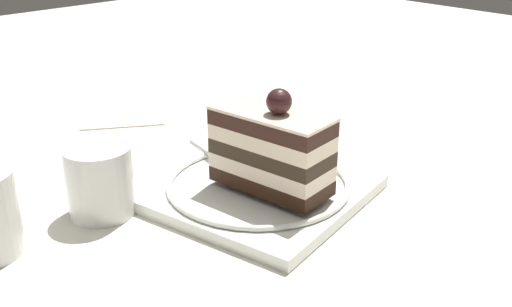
# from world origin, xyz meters

# --- Properties ---
(ground_plane) EXTENTS (2.40, 2.40, 0.00)m
(ground_plane) POSITION_xyz_m (0.00, 0.00, 0.00)
(ground_plane) COLOR silver
(dessert_plate) EXTENTS (0.24, 0.24, 0.02)m
(dessert_plate) POSITION_xyz_m (-0.00, 0.01, 0.01)
(dessert_plate) COLOR white
(dessert_plate) RESTS_ON ground_plane
(cake_slice) EXTENTS (0.13, 0.07, 0.11)m
(cake_slice) POSITION_xyz_m (0.02, 0.01, 0.06)
(cake_slice) COLOR black
(cake_slice) RESTS_ON dessert_plate
(whipped_cream_dollop) EXTENTS (0.05, 0.05, 0.06)m
(whipped_cream_dollop) POSITION_xyz_m (-0.05, 0.07, 0.05)
(whipped_cream_dollop) COLOR white
(whipped_cream_dollop) RESTS_ON dessert_plate
(fork) EXTENTS (0.11, 0.03, 0.00)m
(fork) POSITION_xyz_m (-0.07, 0.02, 0.02)
(fork) COLOR silver
(fork) RESTS_ON dessert_plate
(drink_glass_near) EXTENTS (0.07, 0.07, 0.07)m
(drink_glass_near) POSITION_xyz_m (-0.08, -0.13, 0.03)
(drink_glass_near) COLOR white
(drink_glass_near) RESTS_ON ground_plane
(folded_napkin) EXTENTS (0.12, 0.13, 0.00)m
(folded_napkin) POSITION_xyz_m (-0.30, 0.03, 0.00)
(folded_napkin) COLOR beige
(folded_napkin) RESTS_ON ground_plane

